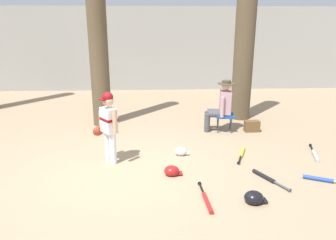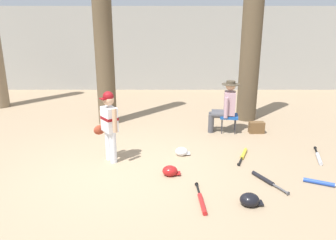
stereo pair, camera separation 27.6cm
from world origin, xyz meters
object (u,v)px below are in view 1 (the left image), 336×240
Objects in this scene: bat_red_barrel at (206,200)px; batting_helmet_white at (181,151)px; bat_blue_youth at (322,179)px; seated_spectator at (221,104)px; bat_aluminum_silver at (315,154)px; batting_helmet_red at (172,171)px; bat_yellow_trainer at (242,153)px; batting_helmet_black at (254,198)px; handbag_beside_stool at (252,126)px; tree_near_player at (97,24)px; folding_stool at (225,116)px; young_ballplayer at (108,123)px; bat_black_composite at (266,177)px; tree_behind_spectator at (244,45)px.

batting_helmet_white reaches higher than bat_red_barrel.
seated_spectator is at bearing 113.53° from bat_blue_youth.
batting_helmet_red is at bearing -166.65° from bat_aluminum_silver.
batting_helmet_black reaches higher than bat_yellow_trainer.
handbag_beside_stool is (0.73, -0.09, -0.51)m from seated_spectator.
bat_red_barrel is (1.99, -3.79, -2.38)m from tree_near_player.
seated_spectator is 0.90m from handbag_beside_stool.
batting_helmet_red reaches higher than bat_aluminum_silver.
folding_stool is 1.61× the size of batting_helmet_white.
young_ballplayer is (0.46, -2.32, -1.67)m from tree_near_player.
young_ballplayer is 2.88m from seated_spectator.
tree_near_player reaches higher than batting_helmet_white.
tree_near_player is 6.78× the size of bat_red_barrel.
young_ballplayer is 2.75m from batting_helmet_black.
bat_black_composite is (2.62, -0.82, -0.71)m from young_ballplayer.
batting_helmet_white reaches higher than bat_aluminum_silver.
folding_stool is at bearing 93.68° from bat_black_composite.
bat_yellow_trainer is at bearing -113.86° from handbag_beside_stool.
bat_yellow_trainer is 2.29× the size of batting_helmet_black.
seated_spectator is 1.46× the size of bat_red_barrel.
batting_helmet_red is at bearing -121.60° from tree_behind_spectator.
batting_helmet_black is (-0.26, -3.15, -0.28)m from folding_stool.
batting_helmet_red reaches higher than batting_helmet_white.
bat_yellow_trainer is at bearing 80.20° from batting_helmet_black.
batting_helmet_black is at bearing -34.56° from young_ballplayer.
folding_stool is at bearing 111.81° from bat_blue_youth.
tree_near_player reaches higher than young_ballplayer.
batting_helmet_white is (-1.79, -2.43, -1.83)m from tree_behind_spectator.
handbag_beside_stool is at bearing 66.14° from bat_yellow_trainer.
tree_behind_spectator is 3.18m from bat_yellow_trainer.
bat_blue_youth is at bearing -81.06° from handbag_beside_stool.
seated_spectator is 1.58m from bat_yellow_trainer.
tree_near_player is at bearing 166.78° from folding_stool.
bat_black_composite is at bearing 58.49° from batting_helmet_black.
folding_stool is at bearing -13.22° from tree_near_player.
tree_near_player is at bearing 118.09° from batting_helmet_red.
tree_near_player is at bearing 166.63° from seated_spectator.
young_ballplayer is 1.41m from batting_helmet_red.
bat_blue_youth is at bearing -8.28° from batting_helmet_red.
young_ballplayer is 4.61× the size of batting_helmet_white.
bat_yellow_trainer is at bearing 97.07° from bat_black_composite.
tree_behind_spectator is (3.57, 0.37, -0.51)m from tree_near_player.
tree_behind_spectator is 4.67m from batting_helmet_black.
bat_black_composite is at bearing -17.48° from young_ballplayer.
bat_red_barrel is (-0.93, -3.11, -0.33)m from folding_stool.
bat_black_composite is 1.02× the size of bat_blue_youth.
handbag_beside_stool is 3.42m from bat_red_barrel.
seated_spectator is 3.53× the size of handbag_beside_stool.
bat_blue_youth is 2.52× the size of batting_helmet_white.
bat_red_barrel is at bearing -62.32° from tree_near_player.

